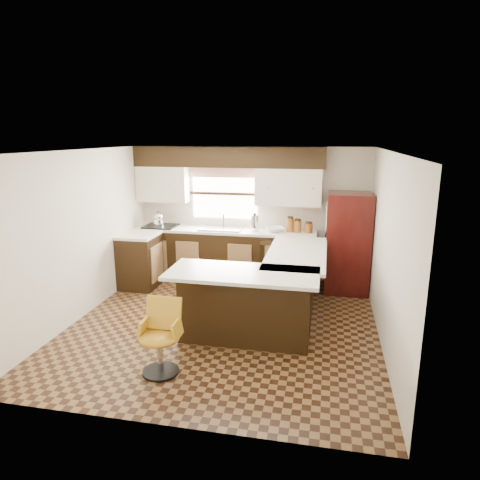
% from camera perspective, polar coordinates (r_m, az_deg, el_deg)
% --- Properties ---
extents(floor, '(4.40, 4.40, 0.00)m').
position_cam_1_polar(floor, '(6.14, -2.15, -11.19)').
color(floor, '#49301A').
rests_on(floor, ground).
extents(ceiling, '(4.40, 4.40, 0.00)m').
position_cam_1_polar(ceiling, '(5.57, -2.38, 11.80)').
color(ceiling, silver).
rests_on(ceiling, wall_back).
extents(wall_back, '(4.40, 0.00, 4.40)m').
position_cam_1_polar(wall_back, '(7.84, 1.55, 3.59)').
color(wall_back, beige).
rests_on(wall_back, floor).
extents(wall_front, '(4.40, 0.00, 4.40)m').
position_cam_1_polar(wall_front, '(3.74, -10.35, -8.37)').
color(wall_front, beige).
rests_on(wall_front, floor).
extents(wall_left, '(0.00, 4.40, 4.40)m').
position_cam_1_polar(wall_left, '(6.55, -20.42, 0.64)').
color(wall_left, beige).
rests_on(wall_left, floor).
extents(wall_right, '(0.00, 4.40, 4.40)m').
position_cam_1_polar(wall_right, '(5.63, 18.98, -1.29)').
color(wall_right, beige).
rests_on(wall_right, floor).
extents(base_cab_back, '(3.30, 0.60, 0.90)m').
position_cam_1_polar(base_cab_back, '(7.82, -2.12, -2.10)').
color(base_cab_back, black).
rests_on(base_cab_back, floor).
extents(base_cab_left, '(0.60, 0.70, 0.90)m').
position_cam_1_polar(base_cab_left, '(7.66, -13.16, -2.81)').
color(base_cab_left, black).
rests_on(base_cab_left, floor).
extents(counter_back, '(3.30, 0.60, 0.04)m').
position_cam_1_polar(counter_back, '(7.70, -2.15, 1.28)').
color(counter_back, silver).
rests_on(counter_back, base_cab_back).
extents(counter_left, '(0.60, 0.70, 0.04)m').
position_cam_1_polar(counter_left, '(7.54, -13.36, 0.64)').
color(counter_left, silver).
rests_on(counter_left, base_cab_left).
extents(soffit, '(3.40, 0.35, 0.36)m').
position_cam_1_polar(soffit, '(7.63, -1.65, 11.02)').
color(soffit, black).
rests_on(soffit, wall_back).
extents(upper_cab_left, '(0.94, 0.35, 0.64)m').
position_cam_1_polar(upper_cab_left, '(8.04, -10.19, 7.37)').
color(upper_cab_left, beige).
rests_on(upper_cab_left, wall_back).
extents(upper_cab_right, '(1.14, 0.35, 0.64)m').
position_cam_1_polar(upper_cab_right, '(7.51, 6.50, 7.05)').
color(upper_cab_right, beige).
rests_on(upper_cab_right, wall_back).
extents(window_pane, '(1.20, 0.02, 0.90)m').
position_cam_1_polar(window_pane, '(7.87, -2.07, 6.20)').
color(window_pane, white).
rests_on(window_pane, wall_back).
extents(valance, '(1.30, 0.06, 0.18)m').
position_cam_1_polar(valance, '(7.79, -2.16, 9.00)').
color(valance, '#D19B93').
rests_on(valance, wall_back).
extents(sink, '(0.75, 0.45, 0.03)m').
position_cam_1_polar(sink, '(7.68, -2.55, 1.54)').
color(sink, '#B2B2B7').
rests_on(sink, counter_back).
extents(dishwasher, '(0.58, 0.03, 0.78)m').
position_cam_1_polar(dishwasher, '(7.39, 4.93, -3.27)').
color(dishwasher, black).
rests_on(dishwasher, floor).
extents(cooktop, '(0.58, 0.50, 0.02)m').
position_cam_1_polar(cooktop, '(8.04, -10.54, 1.84)').
color(cooktop, black).
rests_on(cooktop, counter_back).
extents(peninsula_long, '(0.60, 1.95, 0.90)m').
position_cam_1_polar(peninsula_long, '(6.41, 7.02, -5.83)').
color(peninsula_long, black).
rests_on(peninsula_long, floor).
extents(peninsula_return, '(1.65, 0.60, 0.90)m').
position_cam_1_polar(peninsula_return, '(5.57, 0.74, -8.83)').
color(peninsula_return, black).
rests_on(peninsula_return, floor).
extents(counter_pen_long, '(0.84, 1.95, 0.04)m').
position_cam_1_polar(counter_pen_long, '(6.27, 7.60, -1.78)').
color(counter_pen_long, silver).
rests_on(counter_pen_long, peninsula_long).
extents(counter_pen_return, '(1.89, 0.84, 0.04)m').
position_cam_1_polar(counter_pen_return, '(5.33, 0.37, -4.49)').
color(counter_pen_return, silver).
rests_on(counter_pen_return, peninsula_return).
extents(refrigerator, '(0.72, 0.69, 1.68)m').
position_cam_1_polar(refrigerator, '(7.38, 14.19, -0.36)').
color(refrigerator, '#370B09').
rests_on(refrigerator, floor).
extents(bar_chair, '(0.45, 0.45, 0.84)m').
position_cam_1_polar(bar_chair, '(4.91, -10.72, -12.78)').
color(bar_chair, '#C08B1D').
rests_on(bar_chair, floor).
extents(kettle, '(0.20, 0.20, 0.26)m').
position_cam_1_polar(kettle, '(8.02, -10.82, 2.87)').
color(kettle, silver).
rests_on(kettle, cooktop).
extents(percolator, '(0.15, 0.15, 0.28)m').
position_cam_1_polar(percolator, '(7.56, 1.95, 2.30)').
color(percolator, silver).
rests_on(percolator, counter_back).
extents(mixing_bowl, '(0.41, 0.41, 0.08)m').
position_cam_1_polar(mixing_bowl, '(7.53, 4.62, 1.43)').
color(mixing_bowl, white).
rests_on(mixing_bowl, counter_back).
extents(canister_large, '(0.12, 0.12, 0.24)m').
position_cam_1_polar(canister_large, '(7.50, 6.69, 1.99)').
color(canister_large, brown).
rests_on(canister_large, counter_back).
extents(canister_med, '(0.13, 0.13, 0.20)m').
position_cam_1_polar(canister_med, '(7.50, 7.67, 1.80)').
color(canister_med, brown).
rests_on(canister_med, counter_back).
extents(canister_small, '(0.14, 0.14, 0.16)m').
position_cam_1_polar(canister_small, '(7.49, 9.14, 1.58)').
color(canister_small, brown).
rests_on(canister_small, counter_back).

